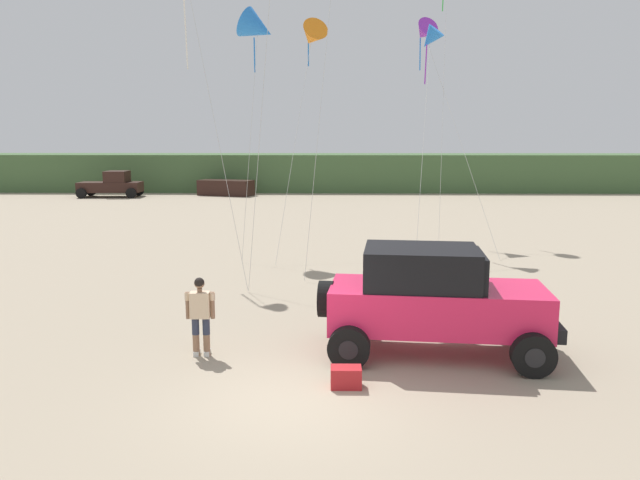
{
  "coord_description": "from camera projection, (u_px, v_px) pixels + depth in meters",
  "views": [
    {
      "loc": [
        0.6,
        -9.92,
        4.49
      ],
      "look_at": [
        0.35,
        3.25,
        2.27
      ],
      "focal_mm": 34.19,
      "sensor_mm": 36.0,
      "label": 1
    }
  ],
  "objects": [
    {
      "name": "ground_plane",
      "position": [
        296.0,
        400.0,
        10.54
      ],
      "size": [
        220.0,
        220.0,
        0.0
      ],
      "primitive_type": "plane",
      "color": "gray"
    },
    {
      "name": "dune_ridge",
      "position": [
        388.0,
        172.0,
        52.37
      ],
      "size": [
        90.0,
        6.51,
        3.08
      ],
      "primitive_type": "cube",
      "color": "#426038",
      "rests_on": "ground_plane"
    },
    {
      "name": "jeep",
      "position": [
        434.0,
        298.0,
        12.61
      ],
      "size": [
        4.96,
        2.79,
        2.26
      ],
      "color": "#EA2151",
      "rests_on": "ground_plane"
    },
    {
      "name": "person_watching",
      "position": [
        200.0,
        312.0,
        12.54
      ],
      "size": [
        0.62,
        0.31,
        1.67
      ],
      "color": "#8C664C",
      "rests_on": "ground_plane"
    },
    {
      "name": "cooler_box",
      "position": [
        346.0,
        377.0,
        11.05
      ],
      "size": [
        0.56,
        0.37,
        0.38
      ],
      "primitive_type": "cube",
      "rotation": [
        0.0,
        0.0,
        0.01
      ],
      "color": "#B21E23",
      "rests_on": "ground_plane"
    },
    {
      "name": "distant_pickup",
      "position": [
        112.0,
        185.0,
        46.35
      ],
      "size": [
        4.67,
        2.54,
        1.98
      ],
      "color": "black",
      "rests_on": "ground_plane"
    },
    {
      "name": "distant_sedan",
      "position": [
        226.0,
        188.0,
        47.64
      ],
      "size": [
        4.52,
        2.88,
        1.2
      ],
      "primitive_type": "cube",
      "rotation": [
        0.0,
        0.0,
        -0.31
      ],
      "color": "black",
      "rests_on": "ground_plane"
    },
    {
      "name": "kite_orange_streamer",
      "position": [
        312.0,
        36.0,
        25.24
      ],
      "size": [
        1.96,
        6.13,
        9.37
      ],
      "color": "orange",
      "rests_on": "ground_plane"
    },
    {
      "name": "kite_red_delta",
      "position": [
        258.0,
        28.0,
        23.21
      ],
      "size": [
        1.79,
        3.35,
        9.38
      ],
      "color": "blue",
      "rests_on": "ground_plane"
    },
    {
      "name": "kite_purple_stunt",
      "position": [
        424.0,
        32.0,
        26.8
      ],
      "size": [
        2.76,
        6.62,
        9.69
      ],
      "color": "purple",
      "rests_on": "ground_plane"
    },
    {
      "name": "kite_white_parafoil",
      "position": [
        430.0,
        39.0,
        24.04
      ],
      "size": [
        1.79,
        6.25,
        8.91
      ],
      "color": "blue",
      "rests_on": "ground_plane"
    }
  ]
}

